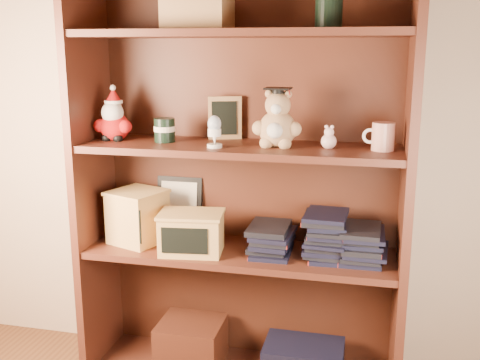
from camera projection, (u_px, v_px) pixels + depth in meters
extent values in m
cube|color=#C8AF90|center=(302.00, 59.00, 2.09)|extent=(3.00, 0.04, 2.50)
cube|color=#4E2316|center=(94.00, 177.00, 2.18)|extent=(0.03, 0.35, 1.60)
cube|color=#4E2316|center=(406.00, 195.00, 1.92)|extent=(0.03, 0.35, 1.60)
cube|color=#482013|center=(250.00, 176.00, 2.20)|extent=(1.20, 0.02, 1.60)
cube|color=#4E2316|center=(240.00, 33.00, 1.92)|extent=(1.14, 0.33, 0.02)
cube|color=#482013|center=(191.00, 343.00, 2.24)|extent=(0.25, 0.22, 0.18)
cube|color=#9E7547|center=(198.00, 12.00, 1.94)|extent=(0.22, 0.18, 0.12)
cylinder|color=black|center=(329.00, 12.00, 1.84)|extent=(0.09, 0.09, 0.11)
cube|color=#4E2316|center=(240.00, 253.00, 2.11)|extent=(1.14, 0.33, 0.02)
cube|color=#4E2316|center=(240.00, 148.00, 2.02)|extent=(1.14, 0.33, 0.02)
sphere|color=#A50F0F|center=(115.00, 127.00, 2.11)|extent=(0.11, 0.11, 0.11)
sphere|color=#A50F0F|center=(100.00, 126.00, 2.10)|extent=(0.05, 0.05, 0.05)
sphere|color=#A50F0F|center=(125.00, 127.00, 2.08)|extent=(0.05, 0.05, 0.05)
sphere|color=black|center=(107.00, 138.00, 2.10)|extent=(0.04, 0.04, 0.04)
sphere|color=black|center=(118.00, 138.00, 2.09)|extent=(0.04, 0.04, 0.04)
sphere|color=white|center=(112.00, 113.00, 2.08)|extent=(0.08, 0.08, 0.08)
sphere|color=#D8B293|center=(114.00, 107.00, 2.09)|extent=(0.06, 0.06, 0.06)
cone|color=#A50F0F|center=(113.00, 95.00, 2.08)|extent=(0.06, 0.06, 0.05)
sphere|color=white|center=(113.00, 88.00, 2.08)|extent=(0.02, 0.02, 0.02)
cylinder|color=white|center=(114.00, 102.00, 2.09)|extent=(0.07, 0.07, 0.01)
cylinder|color=black|center=(165.00, 130.00, 2.07)|extent=(0.08, 0.08, 0.09)
cylinder|color=beige|center=(165.00, 129.00, 2.07)|extent=(0.08, 0.08, 0.02)
cube|color=#9E7547|center=(225.00, 118.00, 2.12)|extent=(0.12, 0.06, 0.16)
cube|color=black|center=(224.00, 118.00, 2.11)|extent=(0.09, 0.04, 0.13)
cube|color=#9E7547|center=(227.00, 135.00, 2.16)|extent=(0.07, 0.07, 0.01)
cylinder|color=white|center=(215.00, 146.00, 1.96)|extent=(0.05, 0.05, 0.01)
cone|color=white|center=(215.00, 139.00, 1.95)|extent=(0.02, 0.02, 0.04)
cylinder|color=white|center=(214.00, 132.00, 1.95)|extent=(0.05, 0.05, 0.03)
ellipsoid|color=silver|center=(214.00, 124.00, 1.94)|extent=(0.05, 0.05, 0.06)
sphere|color=tan|center=(277.00, 129.00, 1.97)|extent=(0.13, 0.13, 0.13)
sphere|color=white|center=(275.00, 131.00, 1.91)|extent=(0.06, 0.06, 0.06)
sphere|color=tan|center=(259.00, 128.00, 1.96)|extent=(0.05, 0.05, 0.05)
sphere|color=tan|center=(294.00, 129.00, 1.94)|extent=(0.05, 0.05, 0.05)
sphere|color=tan|center=(266.00, 143.00, 1.95)|extent=(0.05, 0.05, 0.05)
sphere|color=tan|center=(285.00, 144.00, 1.94)|extent=(0.05, 0.05, 0.05)
sphere|color=tan|center=(278.00, 105.00, 1.95)|extent=(0.09, 0.09, 0.09)
sphere|color=white|center=(276.00, 109.00, 1.92)|extent=(0.04, 0.04, 0.04)
sphere|color=tan|center=(269.00, 94.00, 1.96)|extent=(0.03, 0.03, 0.03)
sphere|color=tan|center=(288.00, 94.00, 1.94)|extent=(0.03, 0.03, 0.03)
cylinder|color=black|center=(278.00, 91.00, 1.94)|extent=(0.04, 0.04, 0.02)
cube|color=black|center=(278.00, 88.00, 1.94)|extent=(0.09, 0.09, 0.01)
cylinder|color=#A50F0F|center=(289.00, 92.00, 1.91)|extent=(0.00, 0.04, 0.03)
sphere|color=beige|center=(329.00, 141.00, 1.94)|extent=(0.05, 0.05, 0.05)
sphere|color=beige|center=(329.00, 132.00, 1.93)|extent=(0.03, 0.03, 0.03)
sphere|color=beige|center=(326.00, 127.00, 1.93)|extent=(0.01, 0.01, 0.01)
sphere|color=beige|center=(332.00, 127.00, 1.92)|extent=(0.01, 0.01, 0.01)
cylinder|color=silver|center=(383.00, 137.00, 1.89)|extent=(0.08, 0.08, 0.10)
torus|color=white|center=(370.00, 136.00, 1.90)|extent=(0.05, 0.01, 0.05)
cube|color=black|center=(179.00, 205.00, 2.27)|extent=(0.19, 0.05, 0.23)
cube|color=beige|center=(179.00, 206.00, 2.27)|extent=(0.15, 0.03, 0.20)
cube|color=tan|center=(138.00, 217.00, 2.17)|extent=(0.23, 0.23, 0.20)
cube|color=black|center=(128.00, 224.00, 2.09)|extent=(0.12, 0.05, 0.13)
cube|color=tan|center=(137.00, 192.00, 2.15)|extent=(0.24, 0.24, 0.01)
cube|color=tan|center=(191.00, 234.00, 2.06)|extent=(0.24, 0.18, 0.14)
cube|color=black|center=(184.00, 241.00, 1.99)|extent=(0.17, 0.03, 0.09)
cube|color=tan|center=(191.00, 214.00, 2.05)|extent=(0.25, 0.20, 0.01)
cube|color=black|center=(271.00, 250.00, 2.08)|extent=(0.14, 0.20, 0.02)
cube|color=black|center=(271.00, 246.00, 2.07)|extent=(0.14, 0.20, 0.02)
cube|color=black|center=(271.00, 242.00, 2.07)|extent=(0.14, 0.20, 0.02)
cube|color=black|center=(271.00, 238.00, 2.07)|extent=(0.14, 0.20, 0.02)
cube|color=black|center=(271.00, 234.00, 2.06)|extent=(0.14, 0.20, 0.02)
cube|color=black|center=(271.00, 230.00, 2.06)|extent=(0.14, 0.20, 0.02)
cube|color=black|center=(326.00, 255.00, 2.03)|extent=(0.14, 0.20, 0.02)
cube|color=black|center=(326.00, 251.00, 2.03)|extent=(0.14, 0.20, 0.02)
cube|color=black|center=(326.00, 247.00, 2.02)|extent=(0.14, 0.20, 0.02)
cube|color=black|center=(326.00, 242.00, 2.02)|extent=(0.14, 0.20, 0.02)
cube|color=black|center=(326.00, 238.00, 2.02)|extent=(0.14, 0.20, 0.02)
cube|color=black|center=(327.00, 234.00, 2.01)|extent=(0.14, 0.20, 0.02)
cube|color=black|center=(327.00, 230.00, 2.01)|extent=(0.14, 0.20, 0.02)
cube|color=black|center=(327.00, 225.00, 2.01)|extent=(0.14, 0.20, 0.02)
cube|color=black|center=(327.00, 221.00, 2.00)|extent=(0.14, 0.20, 0.02)
cube|color=black|center=(327.00, 217.00, 2.00)|extent=(0.14, 0.20, 0.02)
cube|color=black|center=(327.00, 213.00, 1.99)|extent=(0.14, 0.20, 0.02)
cube|color=black|center=(363.00, 258.00, 2.00)|extent=(0.14, 0.20, 0.02)
cube|color=black|center=(363.00, 254.00, 2.00)|extent=(0.14, 0.20, 0.02)
cube|color=black|center=(363.00, 250.00, 1.99)|extent=(0.14, 0.20, 0.02)
cube|color=black|center=(363.00, 245.00, 1.99)|extent=(0.14, 0.20, 0.02)
cube|color=black|center=(364.00, 241.00, 1.99)|extent=(0.14, 0.20, 0.02)
cube|color=black|center=(364.00, 237.00, 1.98)|extent=(0.14, 0.20, 0.02)
cube|color=black|center=(364.00, 232.00, 1.98)|extent=(0.14, 0.20, 0.02)
cube|color=black|center=(364.00, 228.00, 1.98)|extent=(0.14, 0.20, 0.02)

